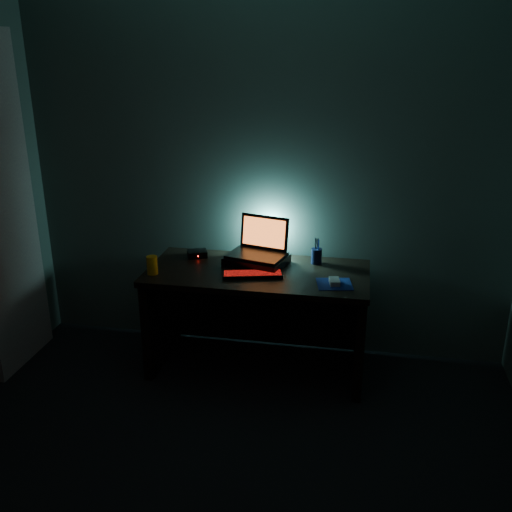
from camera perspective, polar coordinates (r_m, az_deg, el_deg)
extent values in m
cube|color=#434C48|center=(4.08, 1.15, 7.04)|extent=(3.50, 0.00, 2.50)
cube|color=black|center=(3.88, 0.17, -1.74)|extent=(1.50, 0.70, 0.04)
cube|color=black|center=(4.20, -9.45, -5.79)|extent=(0.06, 0.64, 0.71)
cube|color=black|center=(3.98, 10.35, -7.43)|extent=(0.06, 0.64, 0.71)
cube|color=black|center=(4.32, 0.95, -4.74)|extent=(1.38, 0.02, 0.65)
cube|color=#BEAC98|center=(4.21, -23.97, 4.32)|extent=(0.06, 0.65, 2.30)
cube|color=black|center=(3.97, 0.06, -0.44)|extent=(0.46, 0.39, 0.06)
cube|color=black|center=(3.95, 0.06, 0.09)|extent=(0.43, 0.35, 0.02)
cube|color=black|center=(4.02, 0.84, 2.40)|extent=(0.36, 0.13, 0.24)
cube|color=orange|center=(4.02, 0.79, 2.37)|extent=(0.32, 0.11, 0.20)
cube|color=black|center=(3.77, -0.35, -1.86)|extent=(0.41, 0.22, 0.02)
cube|color=red|center=(3.77, -0.35, -1.68)|extent=(0.39, 0.19, 0.00)
cube|color=navy|center=(3.68, 7.84, -2.79)|extent=(0.25, 0.24, 0.00)
cube|color=gray|center=(3.67, 7.85, -2.54)|extent=(0.08, 0.11, 0.03)
cylinder|color=black|center=(4.00, 6.06, -0.01)|extent=(0.08, 0.08, 0.11)
cylinder|color=orange|center=(3.85, -10.34, -0.90)|extent=(0.08, 0.08, 0.12)
cube|color=black|center=(4.14, -5.90, 0.24)|extent=(0.17, 0.15, 0.05)
sphere|color=#FF0C07|center=(4.09, -5.81, -0.02)|extent=(0.01, 0.01, 0.01)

